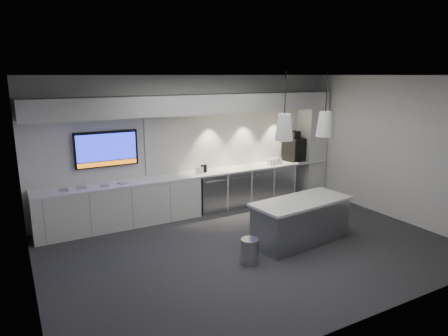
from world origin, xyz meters
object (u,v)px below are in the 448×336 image
bin (250,251)px  coffee_machine (294,149)px  wall_tv (106,149)px  island (301,221)px

bin → coffee_machine: coffee_machine is taller
wall_tv → coffee_machine: (4.54, -0.25, -0.35)m
coffee_machine → island: bearing=-134.8°
island → bin: bearing=-174.0°
island → bin: 1.32m
wall_tv → coffee_machine: wall_tv is taller
island → coffee_machine: coffee_machine is taller
wall_tv → island: wall_tv is taller
bin → wall_tv: bearing=117.9°
wall_tv → coffee_machine: size_ratio=1.68×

